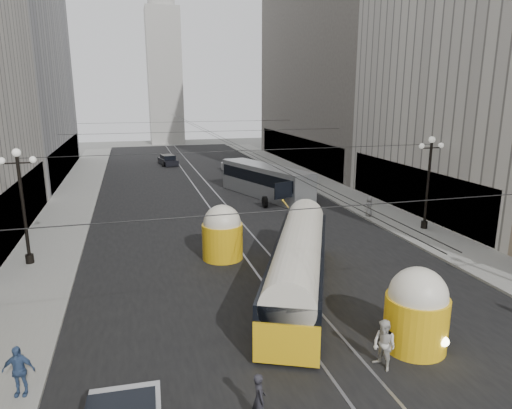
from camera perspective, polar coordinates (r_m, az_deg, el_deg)
road at (r=42.41m, az=-5.76°, el=1.03°), size 20.00×85.00×0.02m
sidewalk_left at (r=45.56m, az=-21.58°, el=1.11°), size 4.00×72.00×0.15m
sidewalk_right at (r=49.01m, az=7.50°, el=2.81°), size 4.00×72.00×0.15m
rail_left at (r=42.29m, az=-6.76°, el=0.97°), size 0.12×85.00×0.04m
rail_right at (r=42.53m, az=-4.77°, el=1.09°), size 0.12×85.00×0.04m
building_right_far at (r=62.72m, az=10.68°, el=20.00°), size 12.60×32.60×32.60m
distant_tower at (r=88.73m, az=-11.46°, el=17.23°), size 6.00×6.00×31.36m
lamppost_left_mid at (r=27.51m, az=-27.18°, el=0.50°), size 1.86×0.44×6.37m
lamppost_right_mid at (r=33.15m, az=20.76°, el=3.18°), size 1.86×0.44×6.37m
catenary at (r=40.53m, az=-5.55°, el=8.86°), size 25.00×72.00×0.23m
streetcar at (r=21.74m, az=5.36°, el=-7.23°), size 7.42×13.65×3.23m
city_bus at (r=41.70m, az=1.21°, el=3.09°), size 5.95×11.76×2.88m
sedan_white_far at (r=54.61m, az=-2.75°, el=4.73°), size 2.26×5.03×1.56m
sedan_dark_far at (r=61.57m, az=-10.95°, el=5.44°), size 2.46×4.48×1.34m
pedestrian_crossing_a at (r=14.29m, az=0.40°, el=-23.08°), size 0.38×0.58×1.59m
pedestrian_crossing_b at (r=17.03m, az=15.72°, el=-16.56°), size 0.92×1.05×1.81m
pedestrian_sidewalk_right at (r=35.88m, az=13.96°, el=-0.22°), size 0.85×0.72×1.50m
pedestrian_sidewalk_left at (r=16.76m, az=-27.57°, el=-17.93°), size 1.05×0.70×1.67m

